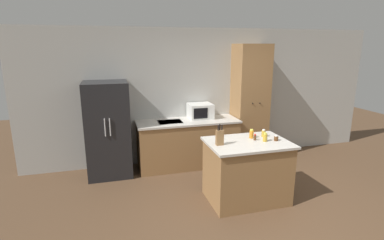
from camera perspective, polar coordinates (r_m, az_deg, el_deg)
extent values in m
plane|color=brown|center=(4.46, 13.15, -17.03)|extent=(14.00, 14.00, 0.00)
cube|color=#B2B2AD|center=(6.04, 3.23, 4.75)|extent=(7.20, 0.06, 2.60)
cube|color=black|center=(5.46, -15.73, -1.74)|extent=(0.75, 0.69, 1.68)
cylinder|color=silver|center=(5.08, -16.24, -1.39)|extent=(0.02, 0.02, 0.30)
cylinder|color=silver|center=(5.08, -15.34, -1.33)|extent=(0.02, 0.02, 0.30)
cube|color=olive|center=(5.76, -0.81, -4.59)|extent=(1.89, 0.66, 0.86)
cube|color=beige|center=(5.64, -0.83, -0.25)|extent=(1.93, 0.70, 0.03)
cube|color=#9EA0A3|center=(5.56, -4.21, -0.37)|extent=(0.44, 0.34, 0.01)
cube|color=olive|center=(6.10, 10.94, 3.19)|extent=(0.64, 0.53, 2.30)
sphere|color=black|center=(5.81, 11.49, 3.10)|extent=(0.02, 0.02, 0.02)
sphere|color=black|center=(5.88, 12.82, 3.16)|extent=(0.02, 0.02, 0.02)
cube|color=olive|center=(4.59, 10.37, -9.73)|extent=(1.13, 0.78, 0.88)
cube|color=beige|center=(4.43, 10.63, -4.29)|extent=(1.19, 0.84, 0.03)
cube|color=white|center=(5.78, 1.58, 1.73)|extent=(0.45, 0.40, 0.28)
cube|color=black|center=(5.57, 1.67, 1.26)|extent=(0.27, 0.01, 0.20)
cube|color=olive|center=(4.19, 5.30, -3.38)|extent=(0.10, 0.06, 0.21)
cylinder|color=black|center=(4.14, 5.01, -1.51)|extent=(0.02, 0.02, 0.08)
cylinder|color=black|center=(4.16, 5.30, -1.36)|extent=(0.02, 0.02, 0.09)
cylinder|color=black|center=(4.16, 5.73, -1.46)|extent=(0.02, 0.02, 0.08)
cylinder|color=#563319|center=(4.50, 11.90, -3.31)|extent=(0.04, 0.04, 0.07)
cylinder|color=red|center=(4.49, 11.93, -2.76)|extent=(0.03, 0.03, 0.02)
cylinder|color=gold|center=(4.48, 13.74, -3.31)|extent=(0.06, 0.06, 0.11)
cylinder|color=#E5DB4C|center=(4.46, 13.79, -2.53)|extent=(0.05, 0.05, 0.02)
cylinder|color=#563319|center=(4.55, 15.74, -3.41)|extent=(0.06, 0.06, 0.07)
cylinder|color=silver|center=(4.54, 15.77, -2.93)|extent=(0.05, 0.05, 0.01)
cylinder|color=gold|center=(4.70, 13.46, -2.54)|extent=(0.06, 0.06, 0.09)
cylinder|color=silver|center=(4.69, 13.50, -1.86)|extent=(0.04, 0.04, 0.02)
cylinder|color=orange|center=(4.58, 11.25, -2.72)|extent=(0.06, 0.06, 0.11)
cylinder|color=#E5DB4C|center=(4.56, 11.30, -1.90)|extent=(0.05, 0.05, 0.02)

